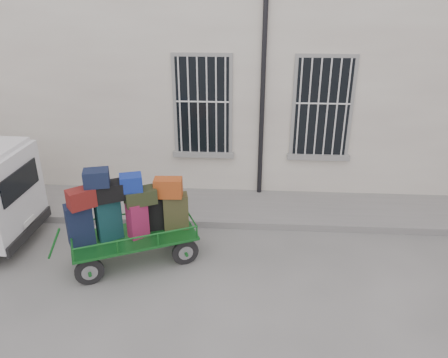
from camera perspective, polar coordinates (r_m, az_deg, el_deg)
ground at (r=8.28m, az=-1.94°, el=-11.18°), size 80.00×80.00×0.00m
building at (r=12.38m, az=0.36°, el=15.76°), size 24.00×5.15×6.00m
sidewalk at (r=10.12m, az=-0.77°, el=-3.66°), size 24.00×1.70×0.15m
luggage_cart at (r=8.04m, az=-12.25°, el=-4.74°), size 2.60×1.83×1.95m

